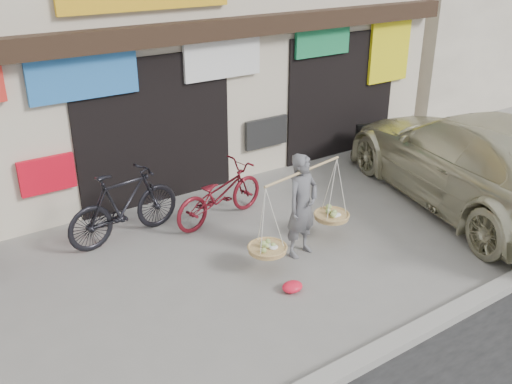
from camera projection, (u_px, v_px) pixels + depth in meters
ground at (268, 284)px, 8.18m from camera, size 70.00×70.00×0.00m
kerb at (368, 358)px, 6.65m from camera, size 70.00×0.25×0.12m
street_vendor at (302, 210)px, 8.66m from camera, size 2.05×0.84×1.65m
bike_1 at (124, 205)px, 9.19m from camera, size 2.05×0.82×1.20m
bike_2 at (219, 194)px, 9.83m from camera, size 1.99×1.01×1.00m
suv at (475, 160)px, 10.27m from camera, size 3.92×6.40×1.73m
red_bag at (292, 287)px, 7.99m from camera, size 0.31×0.25×0.14m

